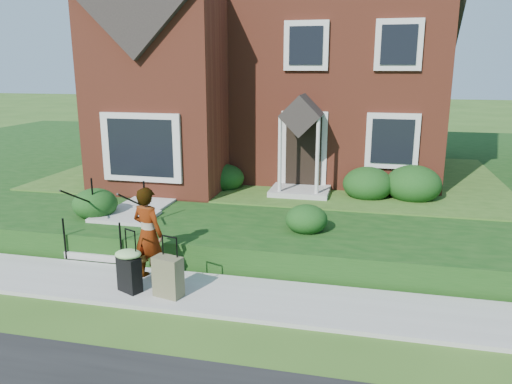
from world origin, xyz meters
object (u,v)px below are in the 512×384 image
(front_steps, at_px, (116,229))
(suitcase_black, at_px, (129,268))
(woman, at_px, (148,233))
(suitcase_olive, at_px, (168,277))

(front_steps, distance_m, suitcase_black, 2.56)
(suitcase_black, bearing_deg, front_steps, 148.17)
(woman, relative_size, suitcase_black, 1.55)
(front_steps, distance_m, woman, 2.19)
(front_steps, height_order, suitcase_black, front_steps)
(suitcase_black, bearing_deg, suitcase_olive, 22.91)
(woman, distance_m, suitcase_olive, 1.08)
(woman, bearing_deg, front_steps, -27.89)
(suitcase_olive, bearing_deg, suitcase_black, -167.88)
(front_steps, relative_size, suitcase_black, 1.73)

